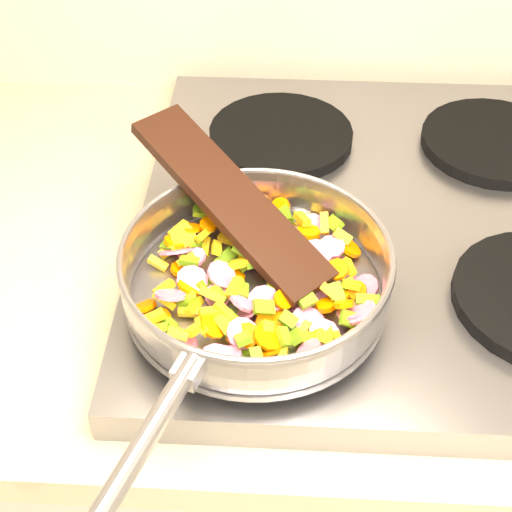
{
  "coord_description": "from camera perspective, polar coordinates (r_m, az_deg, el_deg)",
  "views": [
    {
      "loc": [
        -0.83,
        1.01,
        1.48
      ],
      "look_at": [
        -0.86,
        1.51,
        1.01
      ],
      "focal_mm": 50.0,
      "sensor_mm": 36.0,
      "label": 1
    }
  ],
  "objects": [
    {
      "name": "cooktop",
      "position": [
        0.87,
        10.93,
        2.49
      ],
      "size": [
        0.6,
        0.6,
        0.04
      ],
      "primitive_type": "cube",
      "color": "#939399",
      "rests_on": "counter_top"
    },
    {
      "name": "grate_fl",
      "position": [
        0.74,
        1.37,
        -2.56
      ],
      "size": [
        0.19,
        0.19,
        0.02
      ],
      "primitive_type": "cylinder",
      "color": "black",
      "rests_on": "cooktop"
    },
    {
      "name": "grate_bl",
      "position": [
        0.96,
        2.0,
        9.63
      ],
      "size": [
        0.19,
        0.19,
        0.02
      ],
      "primitive_type": "cylinder",
      "color": "black",
      "rests_on": "cooktop"
    },
    {
      "name": "grate_br",
      "position": [
        0.99,
        18.55,
        8.65
      ],
      "size": [
        0.19,
        0.19,
        0.02
      ],
      "primitive_type": "cylinder",
      "color": "black",
      "rests_on": "cooktop"
    },
    {
      "name": "saute_pan",
      "position": [
        0.7,
        -0.08,
        -1.32
      ],
      "size": [
        0.31,
        0.46,
        0.06
      ],
      "rotation": [
        0.0,
        0.0,
        -0.35
      ],
      "color": "#9E9EA5",
      "rests_on": "grate_fl"
    },
    {
      "name": "vegetable_heap",
      "position": [
        0.71,
        0.34,
        -1.84
      ],
      "size": [
        0.25,
        0.26,
        0.05
      ],
      "color": "#D91565",
      "rests_on": "saute_pan"
    },
    {
      "name": "wooden_spatula",
      "position": [
        0.74,
        -2.09,
        4.6
      ],
      "size": [
        0.23,
        0.23,
        0.08
      ],
      "primitive_type": "cube",
      "rotation": [
        0.0,
        -0.26,
        2.34
      ],
      "color": "black",
      "rests_on": "saute_pan"
    }
  ]
}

